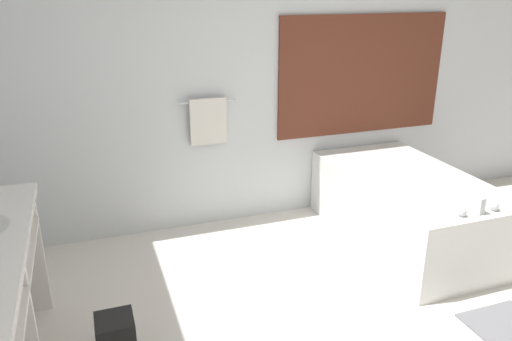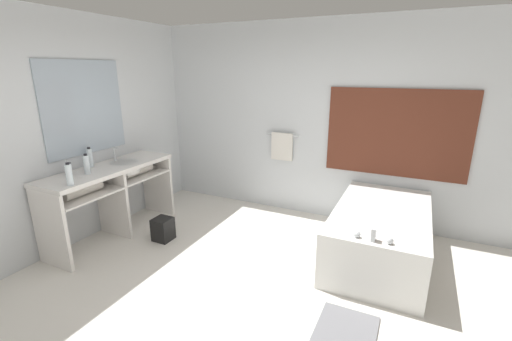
# 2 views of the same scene
# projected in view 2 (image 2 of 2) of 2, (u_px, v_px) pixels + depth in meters

# --- Properties ---
(ground_plane) EXTENTS (16.00, 16.00, 0.00)m
(ground_plane) POSITION_uv_depth(u_px,v_px,m) (227.00, 295.00, 3.25)
(ground_plane) COLOR silver
(ground_plane) RESTS_ON ground
(wall_back_with_blinds) EXTENTS (7.40, 0.13, 2.70)m
(wall_back_with_blinds) POSITION_uv_depth(u_px,v_px,m) (307.00, 122.00, 4.78)
(wall_back_with_blinds) COLOR silver
(wall_back_with_blinds) RESTS_ON ground_plane
(wall_left_with_mirror) EXTENTS (0.08, 7.40, 2.70)m
(wall_left_with_mirror) POSITION_uv_depth(u_px,v_px,m) (50.00, 135.00, 3.79)
(wall_left_with_mirror) COLOR silver
(wall_left_with_mirror) RESTS_ON ground_plane
(vanity_counter) EXTENTS (0.56, 1.70, 0.91)m
(vanity_counter) POSITION_uv_depth(u_px,v_px,m) (113.00, 184.00, 4.26)
(vanity_counter) COLOR white
(vanity_counter) RESTS_ON ground_plane
(sink_faucet) EXTENTS (0.09, 0.04, 0.18)m
(sink_faucet) POSITION_uv_depth(u_px,v_px,m) (115.00, 154.00, 4.43)
(sink_faucet) COLOR silver
(sink_faucet) RESTS_ON vanity_counter
(bathtub) EXTENTS (0.97, 1.74, 0.71)m
(bathtub) POSITION_uv_depth(u_px,v_px,m) (380.00, 232.00, 3.80)
(bathtub) COLOR white
(bathtub) RESTS_ON ground_plane
(water_bottle_1) EXTENTS (0.06, 0.06, 0.25)m
(water_bottle_1) POSITION_uv_depth(u_px,v_px,m) (90.00, 158.00, 4.14)
(water_bottle_1) COLOR white
(water_bottle_1) RESTS_ON vanity_counter
(water_bottle_2) EXTENTS (0.06, 0.06, 0.24)m
(water_bottle_2) POSITION_uv_depth(u_px,v_px,m) (69.00, 175.00, 3.48)
(water_bottle_2) COLOR white
(water_bottle_2) RESTS_ON vanity_counter
(water_bottle_3) EXTENTS (0.06, 0.06, 0.24)m
(water_bottle_3) POSITION_uv_depth(u_px,v_px,m) (87.00, 164.00, 3.86)
(water_bottle_3) COLOR white
(water_bottle_3) RESTS_ON vanity_counter
(soap_dispenser) EXTENTS (0.06, 0.06, 0.18)m
(soap_dispenser) POSITION_uv_depth(u_px,v_px,m) (69.00, 169.00, 3.83)
(soap_dispenser) COLOR #28282D
(soap_dispenser) RESTS_ON vanity_counter
(waste_bin) EXTENTS (0.22, 0.22, 0.28)m
(waste_bin) POSITION_uv_depth(u_px,v_px,m) (163.00, 229.00, 4.27)
(waste_bin) COLOR black
(waste_bin) RESTS_ON ground_plane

